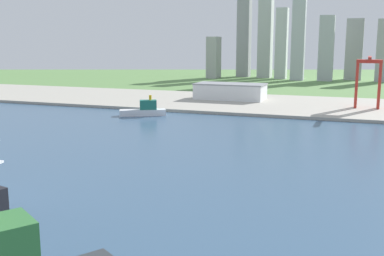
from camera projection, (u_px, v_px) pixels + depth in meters
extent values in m
plane|color=#5B8648|center=(237.00, 152.00, 245.54)|extent=(2400.00, 2400.00, 0.00)
cube|color=#385675|center=(199.00, 184.00, 190.27)|extent=(840.00, 360.00, 0.15)
cube|color=#AAA598|center=(292.00, 105.00, 420.26)|extent=(840.00, 140.00, 2.50)
cube|color=white|center=(143.00, 113.00, 367.50)|extent=(35.74, 24.75, 4.82)
cube|color=#1E6B59|center=(148.00, 105.00, 367.00)|extent=(14.83, 12.53, 7.45)
cylinder|color=yellow|center=(150.00, 98.00, 366.22)|extent=(2.06, 2.06, 3.86)
cube|color=#B72D23|center=(356.00, 86.00, 389.23)|extent=(2.20, 2.20, 37.86)
cube|color=#B72D23|center=(379.00, 86.00, 383.00)|extent=(2.20, 2.20, 37.86)
cube|color=#B72D23|center=(357.00, 85.00, 396.60)|extent=(2.20, 2.20, 37.86)
cube|color=#B72D23|center=(379.00, 86.00, 390.37)|extent=(2.20, 2.20, 37.86)
cube|color=#B72D23|center=(370.00, 61.00, 386.12)|extent=(20.42, 10.00, 2.80)
cube|color=#B72D23|center=(370.00, 58.00, 376.78)|extent=(2.60, 38.36, 2.60)
cube|color=white|center=(230.00, 92.00, 453.98)|extent=(66.70, 30.96, 14.24)
cube|color=gray|center=(230.00, 84.00, 452.59)|extent=(68.03, 31.58, 1.20)
cube|color=#A6A6A6|center=(214.00, 58.00, 755.09)|extent=(17.43, 27.58, 66.42)
cube|color=#93939A|center=(244.00, 36.00, 780.66)|extent=(20.79, 20.17, 137.04)
cube|color=#B1B7B5|center=(265.00, 35.00, 758.39)|extent=(21.12, 24.27, 137.65)
cube|color=silver|center=(282.00, 44.00, 736.78)|extent=(17.98, 16.94, 110.77)
cube|color=#B0B6BD|center=(299.00, 32.00, 703.49)|extent=(19.61, 15.00, 146.10)
cube|color=#A7ACB2|center=(326.00, 49.00, 692.06)|extent=(21.56, 15.30, 96.78)
cube|color=#9C9B9E|center=(354.00, 50.00, 714.97)|extent=(25.28, 22.27, 93.15)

